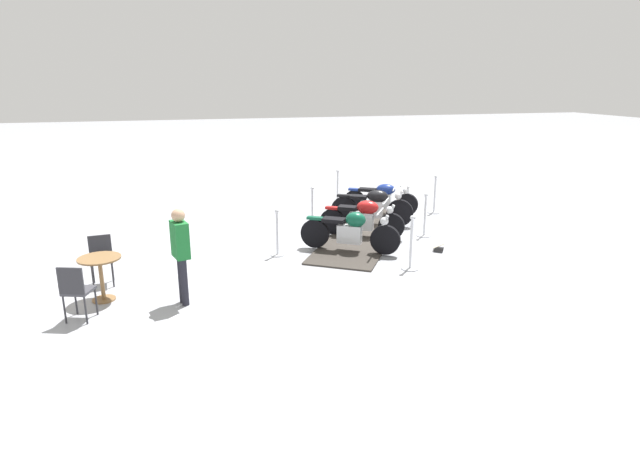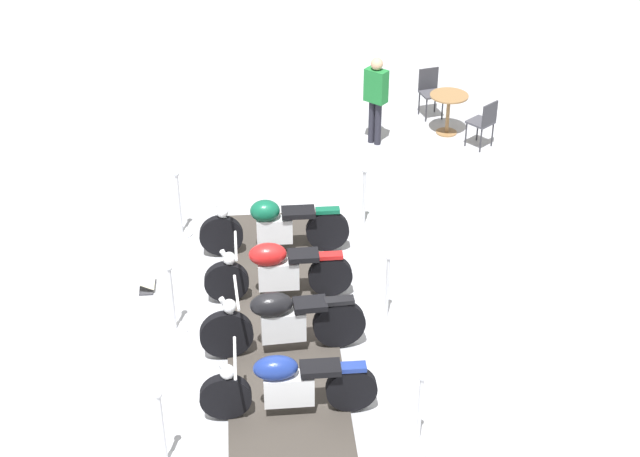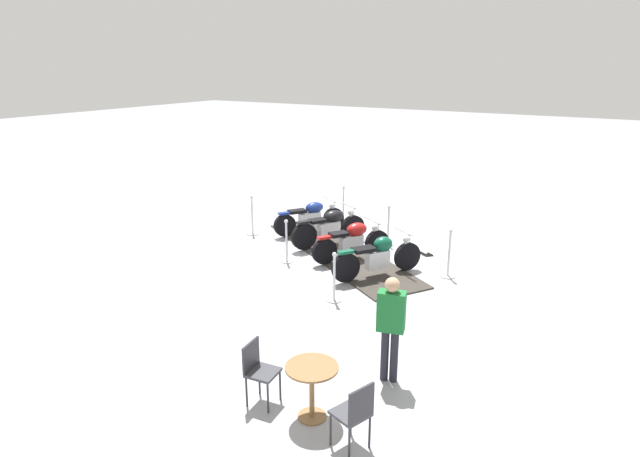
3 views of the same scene
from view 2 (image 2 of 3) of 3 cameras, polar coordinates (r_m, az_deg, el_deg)
The scene contains 17 objects.
ground_plane at distance 12.81m, azimuth -2.35°, elevation -5.82°, with size 80.00×80.00×0.00m, color #A8AAB2.
display_platform at distance 12.80m, azimuth -2.35°, elevation -5.76°, with size 5.70×1.46×0.04m, color #38332D.
motorcycle_forest at distance 13.96m, azimuth -2.92°, elevation 0.21°, with size 1.31×1.94×0.95m.
motorcycle_maroon at distance 12.99m, azimuth -2.71°, elevation -2.50°, with size 1.21×1.81×0.91m.
motorcycle_black at distance 12.03m, azimuth -2.42°, elevation -5.59°, with size 1.17×1.93×1.00m.
motorcycle_navy at distance 11.16m, azimuth -2.09°, elevation -9.41°, with size 1.27×1.84×0.90m.
stanchion_right_front at distance 14.66m, azimuth -8.48°, elevation 0.80°, with size 0.35×0.35×1.11m.
stanchion_right_rear at distance 10.82m, azimuth -9.45°, elevation -12.67°, with size 0.35×0.35×1.08m.
stanchion_left_rear at distance 10.91m, azimuth 6.00°, elevation -11.82°, with size 0.35×0.35×1.10m.
stanchion_right_mid at distance 12.66m, azimuth -8.88°, elevation -4.97°, with size 0.35×0.35×1.06m.
stanchion_left_front at distance 14.72m, azimuth 2.67°, elevation 1.38°, with size 0.30×0.30×1.03m.
stanchion_left_mid at distance 12.71m, azimuth 4.08°, elevation -4.10°, with size 0.28×0.28×1.06m.
info_placard at distance 13.67m, azimuth -10.47°, elevation -3.33°, with size 0.43×0.39×0.20m.
cafe_table at distance 17.68m, azimuth 7.80°, elevation 7.45°, with size 0.71×0.71×0.78m.
cafe_chair_near_table at distance 17.26m, azimuth 9.90°, elevation 6.46°, with size 0.44×0.44×0.91m.
cafe_chair_across_table at distance 18.37m, azimuth 6.70°, elevation 8.38°, with size 0.51×0.51×0.93m.
bystander_person at distance 17.00m, azimuth 3.41°, elevation 8.19°, with size 0.44×0.31×1.66m.
Camera 2 is at (-8.31, 5.76, 7.88)m, focal length 52.77 mm.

